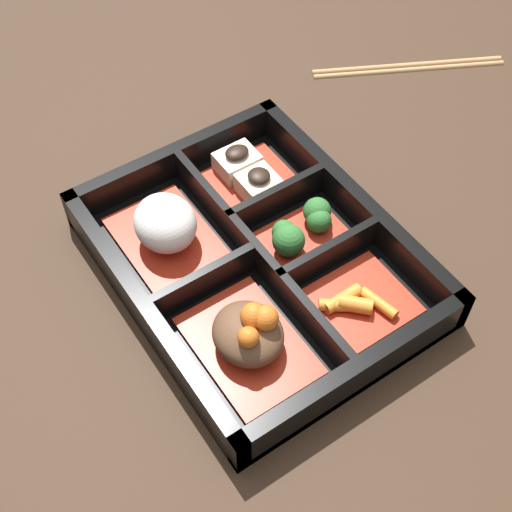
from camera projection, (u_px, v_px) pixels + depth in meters
ground_plane at (256, 272)px, 0.69m from camera, size 3.00×3.00×0.00m
bento_base at (256, 269)px, 0.68m from camera, size 0.31×0.25×0.01m
bento_rim at (258, 257)px, 0.67m from camera, size 0.31×0.25×0.04m
bowl_stew at (249, 335)px, 0.61m from camera, size 0.12×0.08×0.06m
bowl_rice at (166, 227)px, 0.68m from camera, size 0.12×0.08×0.06m
bowl_carrots at (356, 303)px, 0.65m from camera, size 0.08×0.09×0.02m
bowl_greens at (302, 228)px, 0.69m from camera, size 0.06×0.09×0.04m
bowl_tofu at (248, 176)px, 0.74m from camera, size 0.08×0.09×0.03m
chopsticks at (409, 66)px, 0.87m from camera, size 0.12×0.22×0.01m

